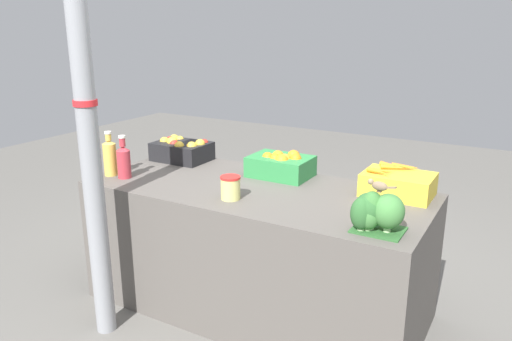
{
  "coord_description": "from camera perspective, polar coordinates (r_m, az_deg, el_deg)",
  "views": [
    {
      "loc": [
        1.32,
        -2.3,
        1.63
      ],
      "look_at": [
        0.0,
        0.0,
        0.85
      ],
      "focal_mm": 35.0,
      "sensor_mm": 36.0,
      "label": 1
    }
  ],
  "objects": [
    {
      "name": "pickle_jar",
      "position": [
        2.6,
        -2.93,
        -1.96
      ],
      "size": [
        0.11,
        0.11,
        0.12
      ],
      "color": "#D1CC75",
      "rests_on": "market_table"
    },
    {
      "name": "apple_crate",
      "position": [
        3.38,
        -8.55,
        2.41
      ],
      "size": [
        0.36,
        0.26,
        0.16
      ],
      "color": "black",
      "rests_on": "market_table"
    },
    {
      "name": "orange_crate",
      "position": [
        2.99,
        2.88,
        0.64
      ],
      "size": [
        0.36,
        0.26,
        0.16
      ],
      "color": "#2D8442",
      "rests_on": "market_table"
    },
    {
      "name": "carrot_crate",
      "position": [
        2.76,
        15.9,
        -1.44
      ],
      "size": [
        0.36,
        0.26,
        0.15
      ],
      "color": "gold",
      "rests_on": "market_table"
    },
    {
      "name": "broccoli_pile",
      "position": [
        2.24,
        13.34,
        -4.61
      ],
      "size": [
        0.23,
        0.19,
        0.18
      ],
      "color": "#2D602D",
      "rests_on": "market_table"
    },
    {
      "name": "juice_bottle_ruby",
      "position": [
        3.05,
        -14.89,
        1.09
      ],
      "size": [
        0.08,
        0.08,
        0.26
      ],
      "color": "#B2333D",
      "rests_on": "market_table"
    },
    {
      "name": "ground_plane",
      "position": [
        3.11,
        0.0,
        -15.12
      ],
      "size": [
        10.0,
        10.0,
        0.0
      ],
      "primitive_type": "plane",
      "color": "#605E59"
    },
    {
      "name": "juice_bottle_golden",
      "position": [
        3.12,
        -16.36,
        1.52
      ],
      "size": [
        0.08,
        0.08,
        0.27
      ],
      "color": "gold",
      "rests_on": "market_table"
    },
    {
      "name": "sparrow_bird",
      "position": [
        2.21,
        13.85,
        -1.69
      ],
      "size": [
        0.14,
        0.05,
        0.05
      ],
      "rotation": [
        0.0,
        0.0,
        3.01
      ],
      "color": "#4C3D2D",
      "rests_on": "broccoli_pile"
    },
    {
      "name": "market_table",
      "position": [
        2.93,
        0.0,
        -8.9
      ],
      "size": [
        1.92,
        0.84,
        0.75
      ],
      "primitive_type": "cube",
      "color": "#56514C",
      "rests_on": "ground_plane"
    },
    {
      "name": "support_pole",
      "position": [
        2.6,
        -18.71,
        4.89
      ],
      "size": [
        0.12,
        0.12,
        2.29
      ],
      "color": "gray",
      "rests_on": "ground_plane"
    }
  ]
}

